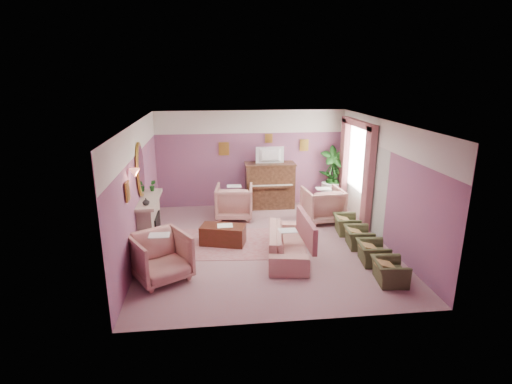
{
  "coord_description": "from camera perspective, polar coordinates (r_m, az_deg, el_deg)",
  "views": [
    {
      "loc": [
        -1.17,
        -8.41,
        3.77
      ],
      "look_at": [
        -0.16,
        0.4,
        1.15
      ],
      "focal_mm": 28.0,
      "sensor_mm": 36.0,
      "label": 1
    }
  ],
  "objects": [
    {
      "name": "wall_left",
      "position": [
        8.88,
        -16.52,
        0.26
      ],
      "size": [
        0.02,
        6.0,
        2.8
      ],
      "primitive_type": "cube",
      "color": "#774E76",
      "rests_on": "floor"
    },
    {
      "name": "window_blind",
      "position": [
        10.88,
        14.5,
        4.95
      ],
      "size": [
        0.03,
        1.4,
        1.8
      ],
      "primitive_type": "cube",
      "color": "silver",
      "rests_on": "wall_right"
    },
    {
      "name": "floral_armchair_left",
      "position": [
        10.83,
        -3.12,
        -1.14
      ],
      "size": [
        0.97,
        0.97,
        1.01
      ],
      "primitive_type": "imported",
      "color": "tan",
      "rests_on": "floor"
    },
    {
      "name": "fire_ember",
      "position": [
        9.4,
        -13.93,
        -6.26
      ],
      "size": [
        0.06,
        0.54,
        0.1
      ],
      "primitive_type": "cube",
      "color": "orange",
      "rests_on": "floor"
    },
    {
      "name": "sofa",
      "position": [
        8.61,
        4.53,
        -6.57
      ],
      "size": [
        0.68,
        2.04,
        0.82
      ],
      "primitive_type": "imported",
      "color": "tan",
      "rests_on": "floor"
    },
    {
      "name": "print_back_right",
      "position": [
        11.86,
        6.89,
        6.66
      ],
      "size": [
        0.26,
        0.03,
        0.34
      ],
      "primitive_type": "cube",
      "color": "#B28F32",
      "rests_on": "wall_back"
    },
    {
      "name": "piano",
      "position": [
        11.64,
        1.97,
        0.89
      ],
      "size": [
        1.4,
        0.6,
        1.3
      ],
      "primitive_type": "cube",
      "color": "#432919",
      "rests_on": "floor"
    },
    {
      "name": "palm_pot",
      "position": [
        12.17,
        10.71,
        -1.06
      ],
      "size": [
        0.34,
        0.34,
        0.34
      ],
      "primitive_type": "cylinder",
      "color": "#B15930",
      "rests_on": "floor"
    },
    {
      "name": "hearth",
      "position": [
        9.48,
        -13.48,
        -7.41
      ],
      "size": [
        0.55,
        1.5,
        0.02
      ],
      "primitive_type": "cube",
      "color": "#AB9C89",
      "rests_on": "floor"
    },
    {
      "name": "print_back_mid",
      "position": [
        11.63,
        1.84,
        7.68
      ],
      "size": [
        0.22,
        0.03,
        0.26
      ],
      "primitive_type": "cube",
      "color": "#B28F32",
      "rests_on": "wall_back"
    },
    {
      "name": "fireplace_surround",
      "position": [
        9.3,
        -14.92,
        -4.4
      ],
      "size": [
        0.3,
        1.4,
        1.1
      ],
      "primitive_type": "cube",
      "color": "#AB9C89",
      "rests_on": "floor"
    },
    {
      "name": "wall_back",
      "position": [
        11.71,
        -0.65,
        4.77
      ],
      "size": [
        5.5,
        0.02,
        2.8
      ],
      "primitive_type": "cube",
      "color": "#774E76",
      "rests_on": "floor"
    },
    {
      "name": "coffee_table",
      "position": [
        9.26,
        -4.73,
        -6.14
      ],
      "size": [
        1.1,
        0.76,
        0.45
      ],
      "primitive_type": "cube",
      "rotation": [
        0.0,
        0.0,
        -0.28
      ],
      "color": "#421D10",
      "rests_on": "floor"
    },
    {
      "name": "floral_armchair_right",
      "position": [
        10.72,
        9.52,
        -1.54
      ],
      "size": [
        0.97,
        0.97,
        1.01
      ],
      "primitive_type": "imported",
      "color": "tan",
      "rests_on": "floor"
    },
    {
      "name": "print_back_left",
      "position": [
        11.56,
        -4.6,
        6.17
      ],
      "size": [
        0.3,
        0.03,
        0.38
      ],
      "primitive_type": "cube",
      "color": "#B28F32",
      "rests_on": "wall_back"
    },
    {
      "name": "television",
      "position": [
        11.38,
        2.06,
        5.43
      ],
      "size": [
        0.8,
        0.12,
        0.48
      ],
      "primitive_type": "imported",
      "color": "black",
      "rests_on": "piano"
    },
    {
      "name": "sconce_shade",
      "position": [
        7.91,
        -16.93,
        2.62
      ],
      "size": [
        0.2,
        0.2,
        0.16
      ],
      "primitive_type": "cone",
      "color": "#FF876F",
      "rests_on": "wall_left"
    },
    {
      "name": "olive_chair_d",
      "position": [
        10.09,
        12.8,
        -4.15
      ],
      "size": [
        0.48,
        0.68,
        0.59
      ],
      "primitive_type": "imported",
      "color": "#444A2A",
      "rests_on": "floor"
    },
    {
      "name": "curtain_right",
      "position": [
        11.78,
        12.43,
        3.95
      ],
      "size": [
        0.16,
        0.34,
        2.6
      ],
      "primitive_type": "cube",
      "color": "#904F54",
      "rests_on": "floor"
    },
    {
      "name": "floor",
      "position": [
        9.29,
        1.29,
        -7.51
      ],
      "size": [
        5.5,
        6.0,
        0.01
      ],
      "primitive_type": "cube",
      "color": "gray",
      "rests_on": "ground"
    },
    {
      "name": "palm_plant",
      "position": [
        11.94,
        10.94,
        3.01
      ],
      "size": [
        0.76,
        0.76,
        1.44
      ],
      "primitive_type": "imported",
      "color": "#164815",
      "rests_on": "palm_pot"
    },
    {
      "name": "floral_armchair_front",
      "position": [
        7.84,
        -13.47,
        -8.68
      ],
      "size": [
        0.97,
        0.97,
        1.01
      ],
      "primitive_type": "imported",
      "color": "tan",
      "rests_on": "floor"
    },
    {
      "name": "sofa_throw",
      "position": [
        8.62,
        7.18,
        -5.27
      ],
      "size": [
        0.1,
        1.54,
        0.57
      ],
      "primitive_type": "cube",
      "color": "#904F54",
      "rests_on": "sofa"
    },
    {
      "name": "stripe_panel",
      "position": [
        10.81,
        14.9,
        1.44
      ],
      "size": [
        0.01,
        3.0,
        2.15
      ],
      "primitive_type": "cube",
      "color": "#B2B6AD",
      "rests_on": "wall_right"
    },
    {
      "name": "mirror_glass",
      "position": [
        8.96,
        -16.04,
        3.09
      ],
      "size": [
        0.01,
        0.6,
        1.06
      ],
      "primitive_type": "ellipsoid",
      "color": "white",
      "rests_on": "wall_left"
    },
    {
      "name": "olive_chair_c",
      "position": [
        9.37,
        14.42,
        -5.89
      ],
      "size": [
        0.48,
        0.68,
        0.59
      ],
      "primitive_type": "imported",
      "color": "#444A2A",
      "rests_on": "floor"
    },
    {
      "name": "wall_right",
      "position": [
        9.58,
        17.88,
        1.3
      ],
      "size": [
        0.02,
        6.0,
        2.8
      ],
      "primitive_type": "cube",
      "color": "#774E76",
      "rests_on": "floor"
    },
    {
      "name": "wall_front",
      "position": [
        6.02,
        5.25,
        -6.83
      ],
      "size": [
        5.5,
        0.02,
        2.8
      ],
      "primitive_type": "cube",
      "color": "#774E76",
      "rests_on": "floor"
    },
    {
      "name": "curtain_left",
      "position": [
        10.11,
        15.73,
        1.67
      ],
      "size": [
        0.16,
        0.34,
        2.6
      ],
      "primitive_type": "cube",
      "color": "#904F54",
      "rests_on": "floor"
    },
    {
      "name": "piano_keys",
      "position": [
        11.28,
        2.24,
        0.95
      ],
      "size": [
        1.2,
        0.08,
        0.02
      ],
      "primitive_type": "cube",
      "color": "beige",
      "rests_on": "piano"
    },
    {
      "name": "mantel_shelf",
      "position": [
        9.12,
        -15.0,
        -1.04
      ],
      "size": [
        0.4,
        1.55,
        0.07
      ],
      "primitive_type": "cube",
      "color": "#AB9C89",
      "rests_on": "fireplace_surround"
    },
    {
      "name": "mantel_plant",
      "position": [
        9.59,
        -14.56,
        0.91
      ],
      "size": [
        0.16,
        0.16,
        0.28
      ],
      "primitive_type": "imported",
      "color": "#164815",
      "rests_on": "mantel_shelf"
    },
    {
      "name": "print_left_wall",
      "position": [
        7.65,
        -17.87,
        0.08
      ],
      "size": [
        0.03,
        0.28,
        0.36
      ],
      "primitive_type": "cube",
      "color": "#B28F32",
      "rests_on": "wall_left"
    },
    {
      "name": "olive_chair_b",
      "position": [
        8.68,
        16.32,
        -7.9
      ],
      "size": [
        0.48,
        0.68,
        0.59
      ],
      "primitive_type": "imported",
      "color": "#444A2A",
      "rests_on": "floor"
    },
    {
      "name": "side_plant_small",
      "position": [
        11.89,
        11.32,
        1.85
      ],
      "size": [
        0.16,
        0.16,
        0.28
      ],
      "primitive_type": "imported",
      "color": "#164815",
      "rests_on": "side_table"
    },
    {
      "name": "area_rug",
      "position": [
        9.37,
        -3.92,
        -7.3
      ],
      "size": [
        2.64,
        2.0,
        0.01
      ],
      "primitive_type": "cube",
      "rotation": [
        0.0,
        0.0,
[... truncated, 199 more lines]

